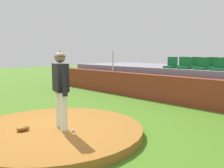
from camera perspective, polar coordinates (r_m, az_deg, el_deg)
The scene contains 15 objects.
ground_plane at distance 6.19m, azimuth -13.18°, elevation -11.53°, with size 60.00×60.00×0.00m, color #47781D.
pitchers_mound at distance 6.16m, azimuth -13.20°, elevation -10.70°, with size 4.26×4.26×0.19m, color #9F6426.
pitcher at distance 5.79m, azimuth -12.02°, elevation -0.00°, with size 0.83×0.39×1.85m.
baseball at distance 5.70m, azimuth -9.18°, elevation -10.71°, with size 0.07×0.07×0.07m, color white.
fielding_glove at distance 6.06m, azimuth -20.24°, elevation -9.82°, with size 0.30×0.20×0.11m, color brown.
brick_barrier at distance 9.82m, azimuth 15.17°, elevation -1.44°, with size 16.49×0.40×1.08m, color maroon.
fence_post_left at distance 12.11m, azimuth 0.19°, elevation 5.36°, with size 0.06×0.06×1.01m, color silver.
bleacher_platform at distance 12.20m, azimuth 22.05°, elevation 0.49°, with size 15.36×4.26×1.32m, color gray.
stadium_chair_0 at distance 11.28m, azimuth 13.76°, elevation 4.45°, with size 0.48×0.44×0.50m.
stadium_chair_1 at distance 10.89m, azimuth 16.91°, elevation 4.26°, with size 0.48×0.44×0.50m.
stadium_chair_2 at distance 10.56m, azimuth 20.38°, elevation 4.04°, with size 0.48×0.44×0.50m.
stadium_chair_3 at distance 10.24m, azimuth 23.87°, elevation 3.80°, with size 0.48×0.44×0.50m.
stadium_chair_4 at distance 12.03m, azimuth 16.32°, elevation 4.53°, with size 0.48×0.44×0.50m.
stadium_chair_5 at distance 11.67m, azimuth 19.04°, elevation 4.35°, with size 0.48×0.44×0.50m.
stadium_chair_6 at distance 11.38m, azimuth 22.39°, elevation 4.15°, with size 0.48×0.44×0.50m.
Camera 1 is at (5.13, -2.87, 1.96)m, focal length 38.79 mm.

